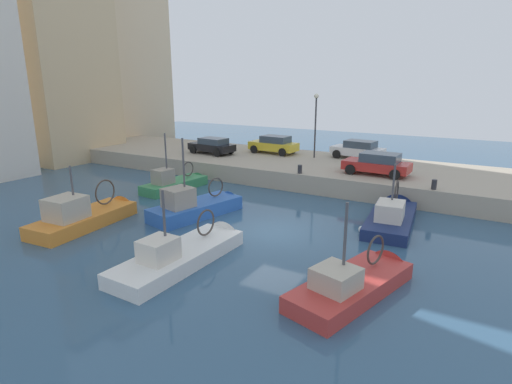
% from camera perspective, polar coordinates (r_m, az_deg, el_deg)
% --- Properties ---
extents(water_surface, '(80.00, 80.00, 0.00)m').
position_cam_1_polar(water_surface, '(19.57, 2.56, -5.57)').
color(water_surface, '#335675').
rests_on(water_surface, ground).
extents(quay_wall, '(9.00, 56.00, 1.20)m').
position_cam_1_polar(quay_wall, '(29.68, 12.91, 2.52)').
color(quay_wall, '#ADA08C').
rests_on(quay_wall, ground).
extents(fishing_boat_blue, '(6.15, 3.10, 5.06)m').
position_cam_1_polar(fishing_boat_blue, '(22.21, -7.77, -2.74)').
color(fishing_boat_blue, '#2D60B7').
rests_on(fishing_boat_blue, ground).
extents(fishing_boat_red, '(6.21, 3.28, 4.19)m').
position_cam_1_polar(fishing_boat_red, '(14.80, 13.95, -12.82)').
color(fishing_boat_red, '#BC3833').
rests_on(fishing_boat_red, ground).
extents(fishing_boat_navy, '(6.51, 2.53, 4.08)m').
position_cam_1_polar(fishing_boat_navy, '(21.90, 18.41, -3.72)').
color(fishing_boat_navy, navy).
rests_on(fishing_boat_navy, ground).
extents(fishing_boat_green, '(5.63, 2.17, 4.52)m').
position_cam_1_polar(fishing_boat_green, '(27.71, -10.79, 0.73)').
color(fishing_boat_green, '#388951').
rests_on(fishing_boat_green, ground).
extents(fishing_boat_white, '(6.91, 2.35, 4.04)m').
position_cam_1_polar(fishing_boat_white, '(16.82, -9.59, -9.03)').
color(fishing_boat_white, white).
rests_on(fishing_boat_white, ground).
extents(fishing_boat_orange, '(6.31, 2.36, 4.01)m').
position_cam_1_polar(fishing_boat_orange, '(22.14, -22.23, -3.72)').
color(fishing_boat_orange, orange).
rests_on(fishing_boat_orange, ground).
extents(parked_car_red, '(2.12, 4.13, 1.39)m').
position_cam_1_polar(parked_car_red, '(26.92, 16.60, 3.83)').
color(parked_car_red, red).
rests_on(parked_car_red, quay_wall).
extents(parked_car_white, '(2.29, 4.06, 1.39)m').
position_cam_1_polar(parked_car_white, '(32.15, 14.09, 5.79)').
color(parked_car_white, silver).
rests_on(parked_car_white, quay_wall).
extents(parked_car_yellow, '(2.09, 4.03, 1.43)m').
position_cam_1_polar(parked_car_yellow, '(33.59, 2.52, 6.66)').
color(parked_car_yellow, gold).
rests_on(parked_car_yellow, quay_wall).
extents(parked_car_black, '(2.19, 3.98, 1.29)m').
position_cam_1_polar(parked_car_black, '(33.53, -6.14, 6.47)').
color(parked_car_black, black).
rests_on(parked_car_black, quay_wall).
extents(mooring_bollard_south, '(0.28, 0.28, 0.55)m').
position_cam_1_polar(mooring_bollard_south, '(24.35, 23.59, 0.96)').
color(mooring_bollard_south, '#2D2D33').
rests_on(mooring_bollard_south, quay_wall).
extents(mooring_bollard_mid, '(0.28, 0.28, 0.55)m').
position_cam_1_polar(mooring_bollard_mid, '(26.36, 6.14, 3.18)').
color(mooring_bollard_mid, '#2D2D33').
rests_on(mooring_bollard_mid, quay_wall).
extents(quay_streetlamp, '(0.36, 0.36, 4.83)m').
position_cam_1_polar(quay_streetlamp, '(31.60, 8.34, 10.58)').
color(quay_streetlamp, '#38383D').
rests_on(quay_streetlamp, quay_wall).
extents(waterfront_building_west, '(7.99, 8.12, 17.16)m').
position_cam_1_polar(waterfront_building_west, '(41.44, -26.37, 16.04)').
color(waterfront_building_west, '#D1B284').
rests_on(waterfront_building_west, ground).
extents(waterfront_building_central, '(11.23, 6.66, 21.57)m').
position_cam_1_polar(waterfront_building_central, '(48.76, -19.27, 19.01)').
color(waterfront_building_central, beige).
rests_on(waterfront_building_central, ground).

